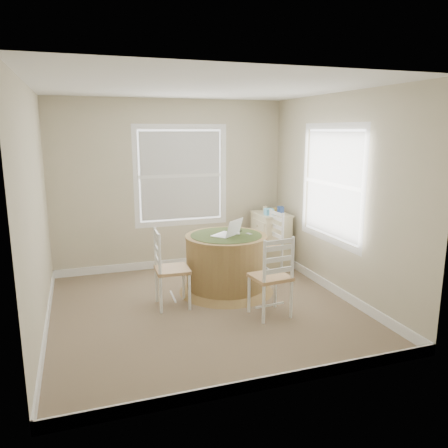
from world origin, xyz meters
name	(u,v)px	position (x,y,z in m)	size (l,w,h in m)	color
room	(213,201)	(0.17, 0.16, 1.30)	(3.64, 3.64, 2.64)	#7E6450
round_table	(226,261)	(0.45, 0.50, 0.42)	(1.27, 1.27, 0.78)	brown
chair_left	(172,269)	(-0.34, 0.22, 0.47)	(0.42, 0.40, 0.95)	white
chair_near	(270,277)	(0.68, -0.41, 0.47)	(0.42, 0.40, 0.95)	white
chair_right	(266,245)	(1.22, 0.93, 0.47)	(0.42, 0.40, 0.95)	white
laptop	(227,233)	(0.46, 0.47, 0.81)	(0.45, 0.45, 0.24)	white
mouse	(238,233)	(0.61, 0.50, 0.79)	(0.06, 0.10, 0.03)	white
phone	(249,234)	(0.76, 0.46, 0.78)	(0.04, 0.09, 0.02)	#B7BABF
keys	(239,231)	(0.68, 0.63, 0.78)	(0.06, 0.05, 0.03)	black
corner_chest	(271,239)	(1.50, 1.36, 0.43)	(0.50, 0.64, 0.86)	beige
tissue_box	(269,212)	(1.39, 1.22, 0.91)	(0.12, 0.12, 0.10)	#61B8DF
box_yellow	(274,210)	(1.58, 1.42, 0.89)	(0.15, 0.10, 0.06)	gold
box_blue	(282,210)	(1.61, 1.23, 0.92)	(0.08, 0.08, 0.12)	#2E498B
cup_cream	(264,209)	(1.45, 1.51, 0.90)	(0.07, 0.07, 0.09)	beige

